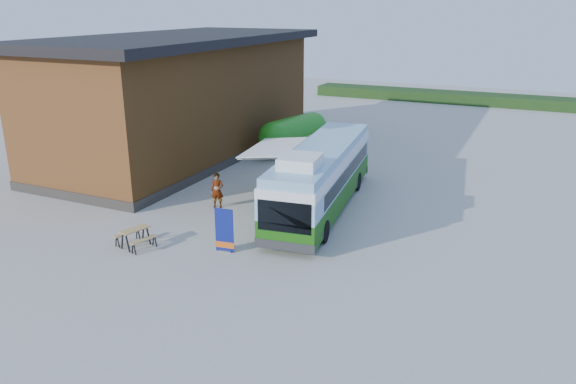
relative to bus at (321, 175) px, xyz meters
The scene contains 10 objects.
ground 4.66m from the bus, 106.77° to the right, with size 100.00×100.00×0.00m, color #BCB7AD.
barn 13.26m from the bus, 153.58° to the left, with size 9.60×21.20×7.50m.
hedge 34.53m from the bus, 78.73° to the left, with size 40.00×3.00×1.00m, color #264419.
bus is the anchor object (origin of this frame).
awning 2.54m from the bus, behind, with size 3.09×4.44×0.52m.
banner 6.37m from the bus, 105.20° to the right, with size 0.78×0.25×1.80m.
picnic_table 8.90m from the bus, 125.69° to the right, with size 1.61×1.51×0.77m.
person_a 5.01m from the bus, 158.14° to the right, with size 0.62×0.41×1.70m, color #999999.
person_b 4.13m from the bus, 108.26° to the left, with size 0.78×0.61×1.61m, color #999999.
slurry_tanker 10.77m from the bus, 121.18° to the left, with size 2.83×6.33×2.38m.
Camera 1 is at (10.37, -19.25, 9.30)m, focal length 35.00 mm.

